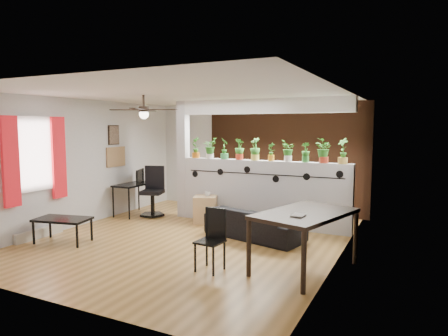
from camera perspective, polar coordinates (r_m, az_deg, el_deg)
room_shell at (r=7.17m, az=-4.67°, el=-0.01°), size 6.30×7.10×2.90m
partition_wall at (r=8.26m, az=5.54°, el=-3.60°), size 3.60×0.18×1.35m
ceiling_header at (r=8.15m, az=5.67°, el=8.80°), size 3.60×0.18×0.30m
pier_column at (r=9.02m, az=-5.84°, el=1.21°), size 0.22×0.20×2.60m
brick_panel at (r=9.56m, az=8.70°, el=1.44°), size 3.90×0.05×2.60m
vine_decal at (r=8.11m, az=5.33°, el=-0.88°), size 3.31×0.01×0.30m
window_assembly at (r=7.95m, az=-25.40°, el=1.53°), size 0.09×1.30×1.55m
baseboard_heater at (r=8.15m, az=-24.87°, el=-8.46°), size 0.08×1.00×0.18m
corkboard at (r=9.45m, az=-15.18°, el=1.55°), size 0.03×0.60×0.45m
framed_art at (r=9.39m, az=-15.48°, el=4.57°), size 0.03×0.34×0.44m
ceiling_fan at (r=7.34m, az=-11.38°, el=7.96°), size 1.19×1.19×0.43m
potted_plant_0 at (r=8.83m, az=-4.04°, el=3.06°), size 0.25×0.29×0.47m
potted_plant_1 at (r=8.66m, az=-2.03°, el=2.95°), size 0.20×0.25×0.45m
potted_plant_2 at (r=8.50m, az=0.06°, el=2.90°), size 0.30×0.30×0.45m
potted_plant_3 at (r=8.35m, az=2.22°, el=2.81°), size 0.26×0.23×0.44m
potted_plant_4 at (r=8.22m, az=4.46°, el=2.80°), size 0.30×0.27×0.46m
potted_plant_5 at (r=8.10m, az=6.77°, el=2.42°), size 0.23×0.23×0.37m
potted_plant_6 at (r=7.98m, az=9.15°, el=2.54°), size 0.23×0.26×0.43m
potted_plant_7 at (r=7.89m, az=11.59°, el=2.30°), size 0.24×0.24×0.39m
potted_plant_8 at (r=7.81m, az=14.09°, el=2.53°), size 0.32×0.32×0.47m
potted_plant_9 at (r=7.74m, az=16.63°, el=2.46°), size 0.32×0.31×0.48m
sofa at (r=7.43m, az=4.32°, el=-7.95°), size 1.88×1.10×0.52m
cube_shelf at (r=8.50m, az=-2.67°, el=-5.95°), size 0.60×0.57×0.58m
cup at (r=8.41m, az=-2.39°, el=-3.72°), size 0.14×0.14×0.10m
computer_desk at (r=9.48m, az=-12.75°, el=-2.59°), size 0.54×1.01×0.73m
monitor at (r=9.58m, az=-12.21°, el=-1.55°), size 0.31×0.16×0.17m
office_chair at (r=9.26m, az=-10.12°, el=-3.76°), size 0.59×0.60×1.12m
dining_table at (r=5.80m, az=11.51°, el=-7.03°), size 1.33×1.74×0.84m
book at (r=5.52m, az=9.72°, el=-6.58°), size 0.18×0.23×0.02m
folding_chair at (r=5.77m, az=-1.60°, el=-9.36°), size 0.38×0.38×0.88m
coffee_table at (r=7.63m, az=-22.07°, el=-7.00°), size 1.03×0.71×0.44m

